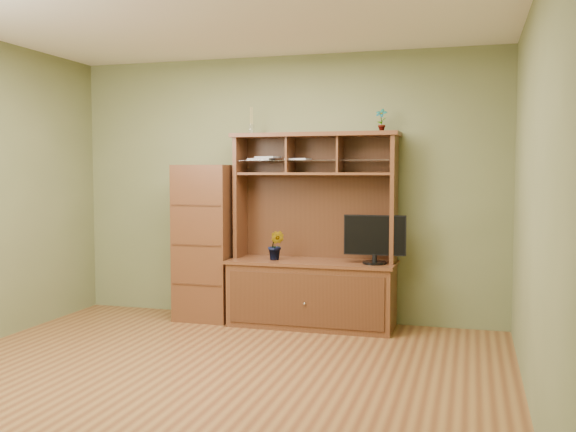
% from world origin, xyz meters
% --- Properties ---
extents(room, '(4.54, 4.04, 2.74)m').
position_xyz_m(room, '(0.00, 0.00, 1.35)').
color(room, brown).
rests_on(room, ground).
extents(media_hutch, '(1.66, 0.61, 1.90)m').
position_xyz_m(media_hutch, '(0.37, 1.73, 0.52)').
color(media_hutch, '#4C2A15').
rests_on(media_hutch, room).
extents(monitor, '(0.59, 0.23, 0.46)m').
position_xyz_m(monitor, '(1.00, 1.65, 0.89)').
color(monitor, black).
rests_on(monitor, media_hutch).
extents(orchid_plant, '(0.17, 0.14, 0.29)m').
position_xyz_m(orchid_plant, '(0.02, 1.65, 0.80)').
color(orchid_plant, '#35591E').
rests_on(orchid_plant, media_hutch).
extents(top_plant, '(0.13, 0.11, 0.22)m').
position_xyz_m(top_plant, '(1.03, 1.80, 2.01)').
color(top_plant, '#306423').
rests_on(top_plant, media_hutch).
extents(reed_diffuser, '(0.05, 0.05, 0.27)m').
position_xyz_m(reed_diffuser, '(-0.29, 1.80, 2.01)').
color(reed_diffuser, silver).
rests_on(reed_diffuser, media_hutch).
extents(magazines, '(0.63, 0.21, 0.04)m').
position_xyz_m(magazines, '(-0.04, 1.80, 1.65)').
color(magazines, '#AEAFB3').
rests_on(magazines, media_hutch).
extents(side_cabinet, '(0.57, 0.52, 1.59)m').
position_xyz_m(side_cabinet, '(-0.75, 1.72, 0.79)').
color(side_cabinet, '#4C2A15').
rests_on(side_cabinet, room).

